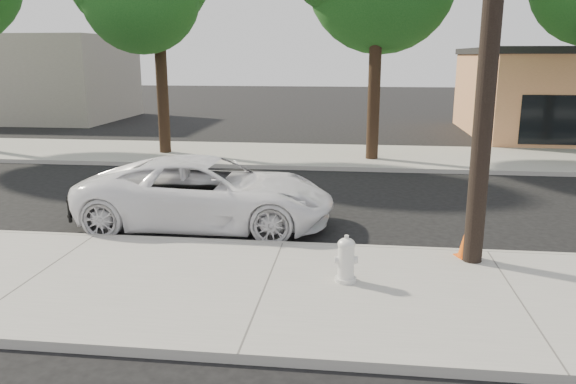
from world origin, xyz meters
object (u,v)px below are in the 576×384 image
object	(u,v)px
utility_pole	(493,2)
traffic_cone	(466,241)
police_cruiser	(208,192)
fire_hydrant	(346,261)

from	to	relation	value
utility_pole	traffic_cone	distance (m)	4.25
police_cruiser	traffic_cone	size ratio (longest dim) A/B	9.25
utility_pole	police_cruiser	size ratio (longest dim) A/B	1.57
traffic_cone	utility_pole	bearing A→B (deg)	-65.64
police_cruiser	fire_hydrant	xyz separation A→B (m)	(3.22, -3.25, -0.28)
fire_hydrant	police_cruiser	bearing A→B (deg)	128.60
police_cruiser	fire_hydrant	world-z (taller)	police_cruiser
police_cruiser	traffic_cone	xyz separation A→B (m)	(5.42, -1.80, -0.35)
fire_hydrant	traffic_cone	xyz separation A→B (m)	(2.20, 1.45, -0.06)
utility_pole	traffic_cone	xyz separation A→B (m)	(-0.09, 0.20, -4.25)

